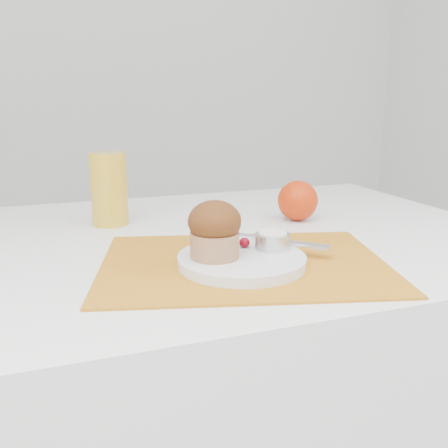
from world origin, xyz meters
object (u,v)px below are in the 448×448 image
object	(u,v)px
orange	(298,201)
plate	(242,260)
juice_glass	(109,189)
muffin	(215,229)
table	(201,410)

from	to	relation	value
orange	plate	bearing A→B (deg)	-132.71
orange	juice_glass	distance (m)	0.39
plate	juice_glass	distance (m)	0.38
plate	muffin	world-z (taller)	muffin
juice_glass	table	bearing A→B (deg)	-45.72
table	muffin	world-z (taller)	muffin
orange	table	bearing A→B (deg)	-168.22
orange	juice_glass	world-z (taller)	juice_glass
plate	orange	xyz separation A→B (m)	(0.22, 0.24, 0.03)
plate	muffin	xyz separation A→B (m)	(-0.04, 0.01, 0.05)
plate	juice_glass	bearing A→B (deg)	114.36
orange	muffin	xyz separation A→B (m)	(-0.26, -0.23, 0.02)
muffin	orange	bearing A→B (deg)	41.64
table	plate	bearing A→B (deg)	-86.83
plate	muffin	size ratio (longest dim) A/B	2.10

